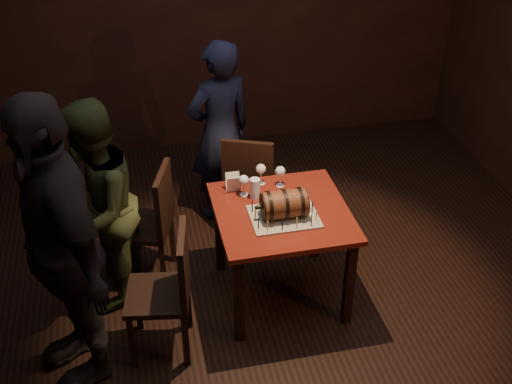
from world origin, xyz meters
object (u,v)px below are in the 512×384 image
(wine_glass_right, at_px, (280,172))
(person_left_front, at_px, (60,247))
(barrel_cake, at_px, (284,204))
(chair_back, at_px, (250,181))
(pint_of_ale, at_px, (255,189))
(chair_left_rear, at_px, (152,219))
(wine_glass_mid, at_px, (261,170))
(person_back, at_px, (220,133))
(person_left_rear, at_px, (96,209))
(pub_table, at_px, (282,223))
(chair_left_front, at_px, (170,286))
(wine_glass_left, at_px, (244,181))

(wine_glass_right, xyz_separation_m, person_left_front, (-1.47, -0.68, 0.10))
(barrel_cake, height_order, chair_back, barrel_cake)
(barrel_cake, relative_size, pint_of_ale, 2.34)
(wine_glass_right, distance_m, chair_left_rear, 0.99)
(wine_glass_mid, relative_size, person_back, 0.10)
(barrel_cake, bearing_deg, wine_glass_right, 79.54)
(pint_of_ale, distance_m, person_left_front, 1.40)
(person_left_rear, distance_m, person_left_front, 0.68)
(wine_glass_right, bearing_deg, pub_table, -101.73)
(pub_table, xyz_separation_m, person_left_rear, (-1.23, 0.25, 0.14))
(person_left_rear, bearing_deg, pint_of_ale, 106.35)
(wine_glass_mid, height_order, chair_left_front, chair_left_front)
(pint_of_ale, relative_size, person_left_rear, 0.10)
(chair_left_rear, xyz_separation_m, chair_left_front, (0.05, -0.75, 0.00))
(barrel_cake, relative_size, chair_back, 0.38)
(wine_glass_left, bearing_deg, pint_of_ale, -34.10)
(wine_glass_left, bearing_deg, chair_left_rear, 165.18)
(wine_glass_left, distance_m, chair_back, 0.65)
(chair_left_front, bearing_deg, wine_glass_mid, 43.10)
(wine_glass_right, bearing_deg, chair_left_rear, 173.16)
(chair_back, bearing_deg, person_back, 115.37)
(wine_glass_mid, xyz_separation_m, chair_left_rear, (-0.80, 0.05, -0.34))
(chair_left_front, relative_size, person_left_front, 0.48)
(wine_glass_right, bearing_deg, wine_glass_mid, 155.53)
(person_left_front, bearing_deg, chair_left_rear, 122.54)
(wine_glass_right, distance_m, person_left_rear, 1.30)
(wine_glass_mid, bearing_deg, barrel_cake, -82.46)
(wine_glass_right, bearing_deg, person_back, 109.75)
(chair_back, bearing_deg, wine_glass_right, -74.93)
(pub_table, distance_m, chair_left_front, 0.89)
(wine_glass_left, xyz_separation_m, chair_left_rear, (-0.65, 0.17, -0.35))
(person_left_rear, height_order, person_left_front, person_left_front)
(wine_glass_right, distance_m, pint_of_ale, 0.24)
(wine_glass_mid, bearing_deg, pub_table, -79.60)
(wine_glass_left, height_order, wine_glass_mid, same)
(pint_of_ale, relative_size, chair_left_rear, 0.16)
(wine_glass_mid, relative_size, pint_of_ale, 1.07)
(chair_left_front, xyz_separation_m, person_back, (0.58, 1.47, 0.26))
(chair_left_rear, bearing_deg, chair_left_front, -86.44)
(wine_glass_mid, height_order, pint_of_ale, wine_glass_mid)
(chair_left_rear, bearing_deg, pint_of_ale, -16.93)
(chair_back, distance_m, chair_left_rear, 0.87)
(person_back, relative_size, person_left_rear, 1.01)
(wine_glass_left, relative_size, person_back, 0.10)
(person_left_front, bearing_deg, person_left_rear, 141.36)
(chair_back, distance_m, chair_left_front, 1.34)
(person_left_rear, relative_size, person_left_front, 0.80)
(pint_of_ale, bearing_deg, wine_glass_right, 27.17)
(pub_table, xyz_separation_m, person_left_front, (-1.41, -0.38, 0.33))
(chair_left_rear, bearing_deg, person_back, 48.61)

